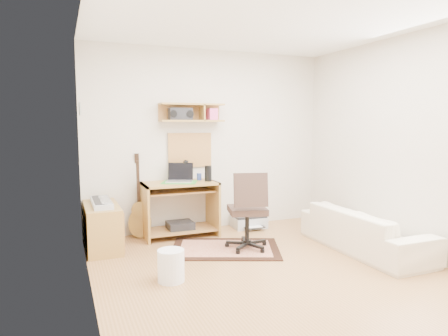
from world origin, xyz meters
name	(u,v)px	position (x,y,z in m)	size (l,w,h in m)	color
floor	(275,274)	(0.00, 0.00, -0.01)	(3.60, 4.00, 0.01)	#A97846
ceiling	(279,14)	(0.00, 0.00, 2.60)	(3.60, 4.00, 0.01)	white
back_wall	(209,141)	(0.00, 2.00, 1.30)	(3.60, 0.01, 2.60)	beige
left_wall	(88,154)	(-1.80, 0.00, 1.30)	(0.01, 4.00, 2.60)	beige
right_wall	(412,145)	(1.80, 0.00, 1.30)	(0.01, 4.00, 2.60)	beige
wall_shelf	(192,113)	(-0.30, 1.88, 1.70)	(0.90, 0.25, 0.26)	#AB803C
cork_board	(190,150)	(-0.30, 1.98, 1.17)	(0.64, 0.03, 0.49)	tan
wall_photo	(80,109)	(-1.79, 1.50, 1.72)	(0.02, 0.20, 0.15)	#4C8CBF
desk	(180,209)	(-0.53, 1.73, 0.38)	(1.00, 0.55, 0.75)	#AB803C
laptop	(179,173)	(-0.54, 1.71, 0.88)	(0.35, 0.35, 0.26)	silver
speaker	(208,173)	(-0.13, 1.68, 0.86)	(0.10, 0.10, 0.22)	black
desk_lamp	(188,170)	(-0.37, 1.87, 0.90)	(0.10, 0.10, 0.29)	black
pencil_cup	(199,177)	(-0.21, 1.83, 0.80)	(0.07, 0.07, 0.10)	#314695
boombox	(180,114)	(-0.47, 1.87, 1.68)	(0.32, 0.15, 0.16)	black
rug	(225,249)	(-0.18, 0.94, 0.01)	(1.32, 0.88, 0.02)	beige
task_chair	(247,210)	(0.07, 0.84, 0.49)	(0.50, 0.50, 0.99)	#33251E
cabinet	(102,227)	(-1.58, 1.55, 0.28)	(0.40, 0.90, 0.55)	#AB803C
music_keyboard	(101,202)	(-1.58, 1.55, 0.58)	(0.22, 0.70, 0.06)	#B2B5BA
guitar	(139,196)	(-1.06, 1.86, 0.58)	(0.31, 0.19, 1.15)	olive
waste_basket	(171,266)	(-1.06, 0.21, 0.16)	(0.26, 0.26, 0.32)	white
printer	(248,221)	(0.55, 1.79, 0.09)	(0.48, 0.38, 0.18)	#A5A8AA
sofa	(365,223)	(1.38, 0.26, 0.34)	(1.75, 0.51, 0.68)	beige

